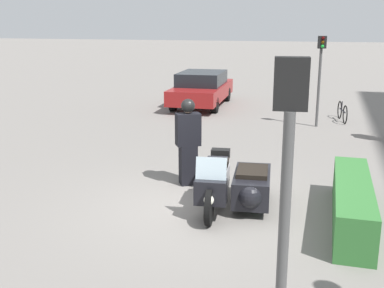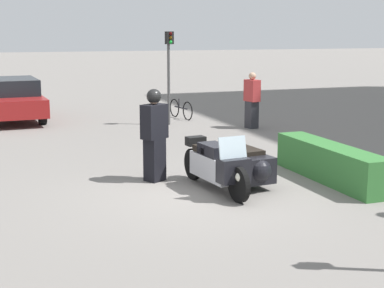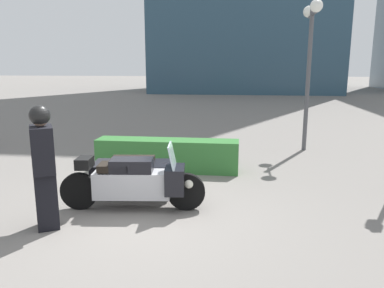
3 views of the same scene
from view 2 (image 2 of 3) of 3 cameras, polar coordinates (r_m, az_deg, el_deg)
The scene contains 8 objects.
ground_plane at distance 11.05m, azimuth 1.08°, elevation -4.90°, with size 160.00×160.00×0.00m, color slate.
police_motorcycle at distance 11.40m, azimuth 3.94°, elevation -2.03°, with size 2.48×1.37×1.16m.
officer_rider at distance 11.87m, azimuth -3.67°, elevation 1.09°, with size 0.53×0.60×1.88m.
hedge_bush_curbside at distance 12.30m, azimuth 13.23°, elevation -1.79°, with size 3.33×0.62×0.74m, color #337033.
traffic_light_far at distance 19.02m, azimuth -2.23°, elevation 7.85°, with size 0.23×0.29×3.00m.
parked_car_background at distance 21.16m, azimuth -17.20°, elevation 4.27°, with size 4.82×2.11×1.43m.
pedestrian_bystander at distance 18.53m, azimuth 5.83°, elevation 4.23°, with size 0.54×0.39×1.75m.
bicycle_parked at distance 20.66m, azimuth -1.08°, elevation 3.39°, with size 1.59×0.32×0.70m.
Camera 2 is at (9.93, -3.83, 3.01)m, focal length 55.00 mm.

